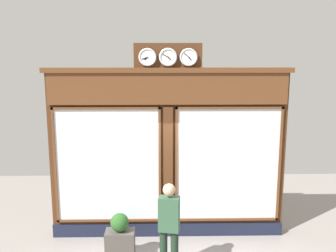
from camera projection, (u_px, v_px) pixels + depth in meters
shop_facade at (168, 152)px, 8.08m from camera, size 5.06×0.42×4.11m
pedestrian at (169, 225)px, 6.71m from camera, size 0.39×0.28×1.69m
planter_box at (120, 245)px, 7.32m from camera, size 0.56×0.36×0.56m
planter_shrub at (120, 222)px, 7.23m from camera, size 0.35×0.35×0.35m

